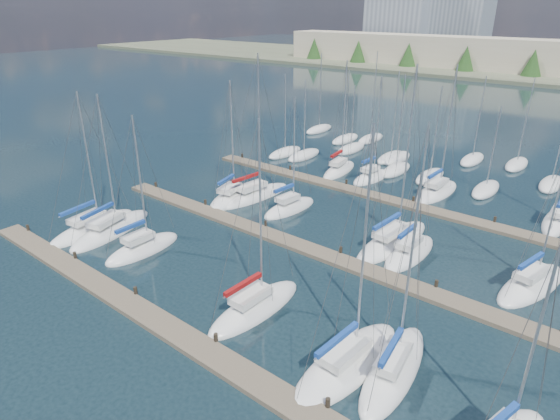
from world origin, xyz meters
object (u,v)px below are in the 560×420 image
Objects in this scene: sailboat_f at (394,369)px; sailboat_c at (143,248)px; sailboat_n at (339,170)px; sailboat_b at (111,230)px; sailboat_k at (393,241)px; sailboat_a at (93,227)px; sailboat_i at (255,195)px; sailboat_p at (437,192)px; sailboat_e at (347,363)px; sailboat_d at (255,307)px; sailboat_o at (371,177)px; sailboat_r at (557,221)px; sailboat_h at (232,197)px; sailboat_l at (410,253)px; sailboat_m at (531,284)px; sailboat_j at (290,208)px.

sailboat_f reaches higher than sailboat_c.
sailboat_b is (-7.16, -27.07, -0.03)m from sailboat_n.
sailboat_n is 19.01m from sailboat_k.
sailboat_f is 29.66m from sailboat_a.
sailboat_k reaches higher than sailboat_i.
sailboat_p is at bearing 44.62° from sailboat_a.
sailboat_c is 20.47m from sailboat_e.
sailboat_i is 20.18m from sailboat_d.
sailboat_e is at bearing -59.95° from sailboat_o.
sailboat_d reaches higher than sailboat_c.
sailboat_r is 31.65m from sailboat_h.
sailboat_h reaches higher than sailboat_l.
sailboat_i reaches higher than sailboat_b.
sailboat_a is at bearing -143.12° from sailboat_k.
sailboat_k is at bearing -81.38° from sailboat_p.
sailboat_a reaches higher than sailboat_c.
sailboat_h is at bearing 61.05° from sailboat_a.
sailboat_k is at bearing -51.99° from sailboat_n.
sailboat_p is 0.91× the size of sailboat_k.
sailboat_a is (-29.65, -0.57, -0.00)m from sailboat_f.
sailboat_l is at bearing -74.22° from sailboat_p.
sailboat_e is at bearing -99.13° from sailboat_m.
sailboat_j is (-21.50, -13.18, -0.01)m from sailboat_r.
sailboat_f is at bearing -33.35° from sailboat_j.
sailboat_r is at bearing 31.66° from sailboat_a.
sailboat_l is 0.98× the size of sailboat_m.
sailboat_p is 1.10× the size of sailboat_h.
sailboat_l is 0.90× the size of sailboat_b.
sailboat_f is 23.24m from sailboat_j.
sailboat_n is 1.06× the size of sailboat_a.
sailboat_c is (-1.96, -27.45, -0.02)m from sailboat_n.
sailboat_m is (3.89, 14.21, -0.00)m from sailboat_f.
sailboat_j is 0.76× the size of sailboat_k.
sailboat_i is at bearing -109.32° from sailboat_n.
sailboat_i reaches higher than sailboat_f.
sailboat_r is 29.10m from sailboat_e.
sailboat_n is 33.95m from sailboat_e.
sailboat_r is 27.61m from sailboat_f.
sailboat_d is (-1.26, -28.31, 0.00)m from sailboat_p.
sailboat_n is 12.98m from sailboat_i.
sailboat_r is 1.07× the size of sailboat_j.
sailboat_d is at bearing -116.42° from sailboat_r.
sailboat_e reaches higher than sailboat_j.
sailboat_r reaches higher than sailboat_l.
sailboat_a reaches higher than sailboat_j.
sailboat_p is at bearing 106.21° from sailboat_e.
sailboat_i reaches higher than sailboat_n.
sailboat_d is at bearing -109.18° from sailboat_l.
sailboat_l is 14.55m from sailboat_e.
sailboat_r is (8.18, 14.31, 0.01)m from sailboat_l.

